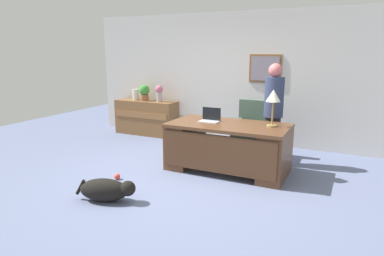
{
  "coord_description": "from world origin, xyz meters",
  "views": [
    {
      "loc": [
        2.25,
        -4.31,
        1.91
      ],
      "look_at": [
        -0.0,
        0.3,
        0.75
      ],
      "focal_mm": 31.95,
      "sensor_mm": 36.0,
      "label": 1
    }
  ],
  "objects_px": {
    "laptop": "(210,118)",
    "vase_empty": "(136,95)",
    "armchair": "(252,131)",
    "desk_lamp": "(273,98)",
    "vase_with_flowers": "(159,92)",
    "credenza": "(147,117)",
    "dog_toy_ball": "(117,176)",
    "person_standing": "(273,113)",
    "dog_lying": "(107,190)",
    "desk": "(227,146)",
    "potted_plant": "(144,92)"
  },
  "relations": [
    {
      "from": "laptop",
      "to": "vase_empty",
      "type": "relative_size",
      "value": 1.28
    },
    {
      "from": "armchair",
      "to": "desk_lamp",
      "type": "xyz_separation_m",
      "value": [
        0.54,
        -0.82,
        0.75
      ]
    },
    {
      "from": "vase_with_flowers",
      "to": "vase_empty",
      "type": "distance_m",
      "value": 0.65
    },
    {
      "from": "armchair",
      "to": "vase_empty",
      "type": "height_order",
      "value": "vase_empty"
    },
    {
      "from": "credenza",
      "to": "vase_empty",
      "type": "relative_size",
      "value": 5.87
    },
    {
      "from": "credenza",
      "to": "desk_lamp",
      "type": "xyz_separation_m",
      "value": [
        3.24,
        -1.41,
        0.82
      ]
    },
    {
      "from": "vase_with_flowers",
      "to": "dog_toy_ball",
      "type": "distance_m",
      "value": 2.95
    },
    {
      "from": "person_standing",
      "to": "armchair",
      "type": "bearing_deg",
      "value": 149.04
    },
    {
      "from": "person_standing",
      "to": "dog_lying",
      "type": "distance_m",
      "value": 3.01
    },
    {
      "from": "desk_lamp",
      "to": "dog_toy_ball",
      "type": "xyz_separation_m",
      "value": [
        -2.03,
        -1.24,
        -1.17
      ]
    },
    {
      "from": "desk",
      "to": "person_standing",
      "type": "bearing_deg",
      "value": 51.95
    },
    {
      "from": "dog_lying",
      "to": "potted_plant",
      "type": "xyz_separation_m",
      "value": [
        -1.62,
        3.33,
        0.83
      ]
    },
    {
      "from": "dog_toy_ball",
      "to": "person_standing",
      "type": "bearing_deg",
      "value": 43.27
    },
    {
      "from": "vase_empty",
      "to": "vase_with_flowers",
      "type": "bearing_deg",
      "value": 0.0
    },
    {
      "from": "person_standing",
      "to": "dog_lying",
      "type": "height_order",
      "value": "person_standing"
    },
    {
      "from": "potted_plant",
      "to": "person_standing",
      "type": "bearing_deg",
      "value": -15.06
    },
    {
      "from": "vase_empty",
      "to": "dog_toy_ball",
      "type": "xyz_separation_m",
      "value": [
        1.5,
        -2.66,
        -0.87
      ]
    },
    {
      "from": "desk_lamp",
      "to": "vase_with_flowers",
      "type": "distance_m",
      "value": 3.22
    },
    {
      "from": "vase_empty",
      "to": "dog_toy_ball",
      "type": "bearing_deg",
      "value": -60.58
    },
    {
      "from": "vase_empty",
      "to": "potted_plant",
      "type": "bearing_deg",
      "value": 0.0
    },
    {
      "from": "desk_lamp",
      "to": "vase_with_flowers",
      "type": "bearing_deg",
      "value": 153.86
    },
    {
      "from": "armchair",
      "to": "dog_lying",
      "type": "relative_size",
      "value": 1.3
    },
    {
      "from": "credenza",
      "to": "vase_empty",
      "type": "bearing_deg",
      "value": 179.73
    },
    {
      "from": "desk",
      "to": "vase_empty",
      "type": "distance_m",
      "value": 3.29
    },
    {
      "from": "potted_plant",
      "to": "dog_toy_ball",
      "type": "bearing_deg",
      "value": -64.83
    },
    {
      "from": "dog_lying",
      "to": "desk_lamp",
      "type": "xyz_separation_m",
      "value": [
        1.66,
        1.91,
        1.06
      ]
    },
    {
      "from": "armchair",
      "to": "potted_plant",
      "type": "xyz_separation_m",
      "value": [
        -2.74,
        0.6,
        0.52
      ]
    },
    {
      "from": "person_standing",
      "to": "vase_empty",
      "type": "height_order",
      "value": "person_standing"
    },
    {
      "from": "potted_plant",
      "to": "laptop",
      "type": "bearing_deg",
      "value": -33.12
    },
    {
      "from": "desk_lamp",
      "to": "vase_empty",
      "type": "relative_size",
      "value": 2.27
    },
    {
      "from": "desk",
      "to": "desk_lamp",
      "type": "relative_size",
      "value": 3.34
    },
    {
      "from": "armchair",
      "to": "potted_plant",
      "type": "height_order",
      "value": "potted_plant"
    },
    {
      "from": "laptop",
      "to": "credenza",
      "type": "bearing_deg",
      "value": 146.47
    },
    {
      "from": "laptop",
      "to": "vase_with_flowers",
      "type": "bearing_deg",
      "value": 141.74
    },
    {
      "from": "credenza",
      "to": "armchair",
      "type": "xyz_separation_m",
      "value": [
        2.7,
        -0.59,
        0.07
      ]
    },
    {
      "from": "person_standing",
      "to": "laptop",
      "type": "xyz_separation_m",
      "value": [
        -0.89,
        -0.63,
        -0.06
      ]
    },
    {
      "from": "credenza",
      "to": "desk_lamp",
      "type": "distance_m",
      "value": 3.63
    },
    {
      "from": "dog_lying",
      "to": "laptop",
      "type": "height_order",
      "value": "laptop"
    },
    {
      "from": "vase_with_flowers",
      "to": "desk",
      "type": "bearing_deg",
      "value": -35.07
    },
    {
      "from": "vase_empty",
      "to": "credenza",
      "type": "bearing_deg",
      "value": -0.27
    },
    {
      "from": "credenza",
      "to": "dog_lying",
      "type": "bearing_deg",
      "value": -64.64
    },
    {
      "from": "laptop",
      "to": "potted_plant",
      "type": "bearing_deg",
      "value": 146.88
    },
    {
      "from": "vase_with_flowers",
      "to": "dog_toy_ball",
      "type": "bearing_deg",
      "value": -72.16
    },
    {
      "from": "desk",
      "to": "desk_lamp",
      "type": "bearing_deg",
      "value": 12.01
    },
    {
      "from": "potted_plant",
      "to": "dog_toy_ball",
      "type": "relative_size",
      "value": 4.03
    },
    {
      "from": "person_standing",
      "to": "potted_plant",
      "type": "bearing_deg",
      "value": 164.94
    },
    {
      "from": "laptop",
      "to": "vase_empty",
      "type": "height_order",
      "value": "vase_empty"
    },
    {
      "from": "credenza",
      "to": "dog_lying",
      "type": "relative_size",
      "value": 1.86
    },
    {
      "from": "credenza",
      "to": "person_standing",
      "type": "bearing_deg",
      "value": -15.21
    },
    {
      "from": "person_standing",
      "to": "desk",
      "type": "bearing_deg",
      "value": -128.05
    }
  ]
}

